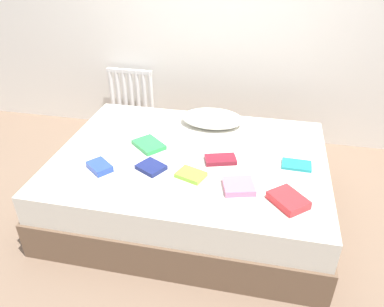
# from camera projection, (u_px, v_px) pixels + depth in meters

# --- Properties ---
(ground_plane) EXTENTS (8.00, 8.00, 0.00)m
(ground_plane) POSITION_uv_depth(u_px,v_px,m) (191.00, 207.00, 3.02)
(ground_plane) COLOR #7F6651
(bed) EXTENTS (2.00, 1.50, 0.50)m
(bed) POSITION_uv_depth(u_px,v_px,m) (191.00, 182.00, 2.89)
(bed) COLOR brown
(bed) RESTS_ON ground
(radiator) EXTENTS (0.48, 0.04, 0.56)m
(radiator) POSITION_uv_depth(u_px,v_px,m) (131.00, 95.00, 3.97)
(radiator) COLOR white
(radiator) RESTS_ON ground
(pillow) EXTENTS (0.51, 0.34, 0.11)m
(pillow) POSITION_uv_depth(u_px,v_px,m) (212.00, 118.00, 3.14)
(pillow) COLOR white
(pillow) RESTS_ON bed
(textbook_lime) EXTENTS (0.22, 0.19, 0.03)m
(textbook_lime) POSITION_uv_depth(u_px,v_px,m) (191.00, 175.00, 2.51)
(textbook_lime) COLOR #8CC638
(textbook_lime) RESTS_ON bed
(textbook_blue) EXTENTS (0.21, 0.20, 0.04)m
(textbook_blue) POSITION_uv_depth(u_px,v_px,m) (100.00, 167.00, 2.58)
(textbook_blue) COLOR #2847B7
(textbook_blue) RESTS_ON bed
(textbook_red) EXTENTS (0.27, 0.28, 0.05)m
(textbook_red) POSITION_uv_depth(u_px,v_px,m) (288.00, 200.00, 2.26)
(textbook_red) COLOR red
(textbook_red) RESTS_ON bed
(textbook_green) EXTENTS (0.29, 0.28, 0.03)m
(textbook_green) POSITION_uv_depth(u_px,v_px,m) (149.00, 145.00, 2.85)
(textbook_green) COLOR green
(textbook_green) RESTS_ON bed
(textbook_maroon) EXTENTS (0.25, 0.19, 0.03)m
(textbook_maroon) POSITION_uv_depth(u_px,v_px,m) (220.00, 160.00, 2.67)
(textbook_maroon) COLOR maroon
(textbook_maroon) RESTS_ON bed
(textbook_pink) EXTENTS (0.23, 0.22, 0.04)m
(textbook_pink) POSITION_uv_depth(u_px,v_px,m) (239.00, 186.00, 2.39)
(textbook_pink) COLOR pink
(textbook_pink) RESTS_ON bed
(textbook_teal) EXTENTS (0.21, 0.14, 0.02)m
(textbook_teal) POSITION_uv_depth(u_px,v_px,m) (297.00, 165.00, 2.62)
(textbook_teal) COLOR teal
(textbook_teal) RESTS_ON bed
(textbook_navy) EXTENTS (0.23, 0.22, 0.03)m
(textbook_navy) POSITION_uv_depth(u_px,v_px,m) (151.00, 167.00, 2.59)
(textbook_navy) COLOR navy
(textbook_navy) RESTS_ON bed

